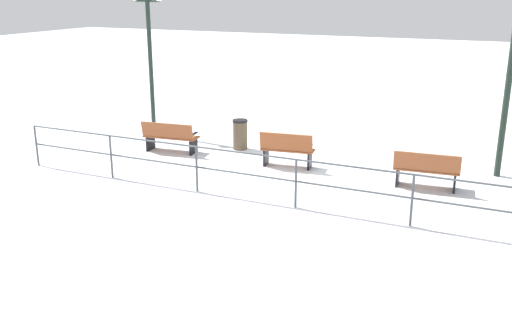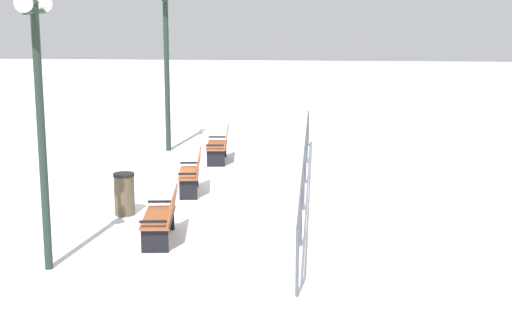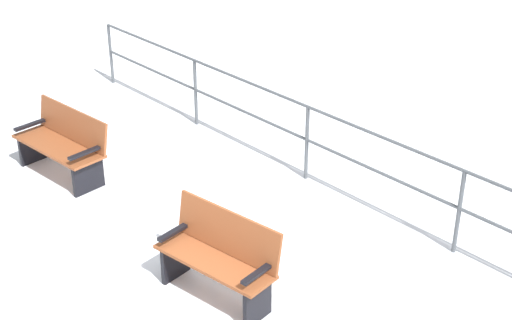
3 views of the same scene
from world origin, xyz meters
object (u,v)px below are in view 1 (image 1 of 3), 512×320
(bench_third, at_px, (170,137))
(lamppost_middle, at_px, (149,38))
(lamppost_near, at_px, (512,56))
(trash_bin, at_px, (240,134))
(bench_second, at_px, (287,149))
(bench_nearest, at_px, (426,170))

(bench_third, distance_m, lamppost_middle, 3.38)
(lamppost_near, height_order, lamppost_middle, lamppost_near)
(bench_third, xyz_separation_m, trash_bin, (1.11, -1.64, -0.02))
(bench_second, distance_m, lamppost_near, 5.74)
(bench_third, xyz_separation_m, lamppost_near, (1.55, -8.47, 2.49))
(bench_second, relative_size, lamppost_near, 0.31)
(bench_second, bearing_deg, lamppost_middle, 65.72)
(bench_third, height_order, lamppost_middle, lamppost_middle)
(bench_second, xyz_separation_m, lamppost_middle, (1.51, 5.10, 2.51))
(trash_bin, bearing_deg, lamppost_near, -86.38)
(lamppost_middle, height_order, trash_bin, lamppost_middle)
(bench_second, xyz_separation_m, trash_bin, (1.08, 1.86, -0.06))
(bench_second, bearing_deg, bench_nearest, -100.55)
(bench_third, height_order, lamppost_near, lamppost_near)
(bench_second, height_order, bench_third, bench_second)
(lamppost_near, bearing_deg, bench_second, 106.95)
(lamppost_near, bearing_deg, trash_bin, 93.62)
(lamppost_middle, xyz_separation_m, trash_bin, (-0.43, -3.24, -2.56))
(lamppost_near, height_order, trash_bin, lamppost_near)
(bench_second, xyz_separation_m, bench_third, (-0.03, 3.50, -0.04))
(lamppost_near, bearing_deg, lamppost_middle, 90.00)
(bench_nearest, bearing_deg, bench_second, 82.31)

